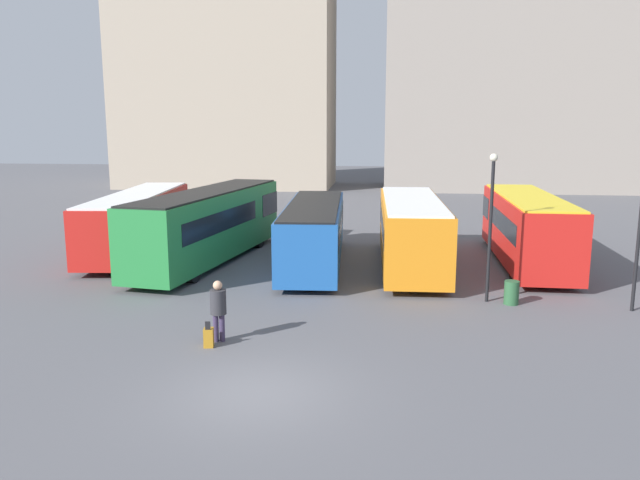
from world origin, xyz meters
TOP-DOWN VIEW (x-y plane):
  - ground_plane at (0.00, 0.00)m, footprint 160.00×160.00m
  - building_block_left at (-13.19, 49.10)m, footprint 21.07×10.41m
  - building_block_right at (17.57, 49.10)m, footprint 29.81×10.08m
  - bus_0 at (-9.36, 15.90)m, footprint 3.57×11.79m
  - bus_1 at (-5.17, 14.06)m, footprint 4.30×12.43m
  - bus_2 at (-0.29, 14.01)m, footprint 3.05×11.12m
  - bus_3 at (4.09, 13.95)m, footprint 2.89×10.67m
  - bus_4 at (9.36, 15.14)m, footprint 2.71×10.71m
  - traveler at (-1.87, 3.43)m, footprint 0.55×0.55m
  - suitcase at (-2.05, 2.94)m, footprint 0.32×0.36m
  - lamp_post_0 at (6.66, 8.57)m, footprint 0.28×0.28m
  - trash_bin at (7.47, 8.30)m, footprint 0.52×0.52m

SIDE VIEW (x-z plane):
  - ground_plane at x=0.00m, z-range 0.00..0.00m
  - suitcase at x=-2.05m, z-range -0.12..0.68m
  - trash_bin at x=7.47m, z-range 0.00..0.85m
  - traveler at x=-1.87m, z-range 0.17..2.02m
  - bus_2 at x=-0.29m, z-range 0.13..2.92m
  - bus_0 at x=-9.36m, z-range 0.14..3.08m
  - bus_3 at x=4.09m, z-range 0.14..3.20m
  - bus_4 at x=9.36m, z-range 0.14..3.29m
  - bus_1 at x=-5.17m, z-range 0.15..3.47m
  - lamp_post_0 at x=6.66m, z-range 0.49..5.82m
  - building_block_right at x=17.57m, z-range 0.00..31.38m
  - building_block_left at x=-13.19m, z-range 0.00..32.69m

